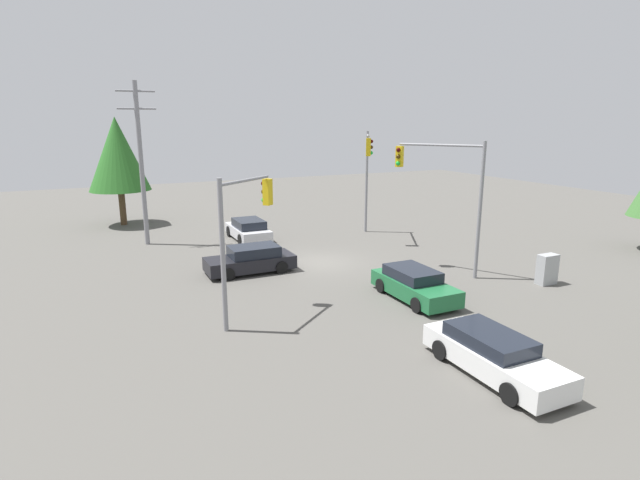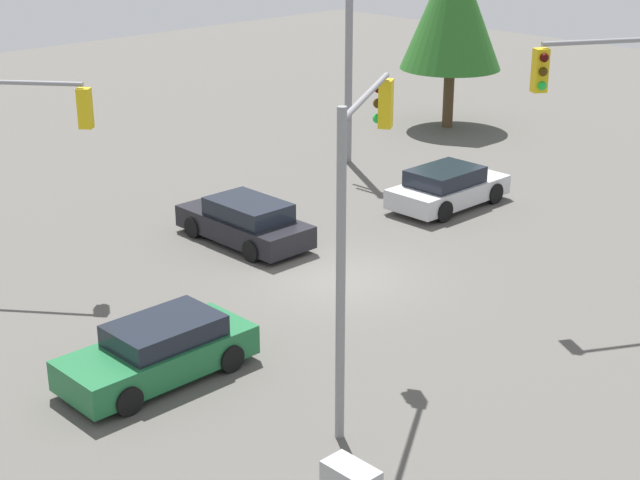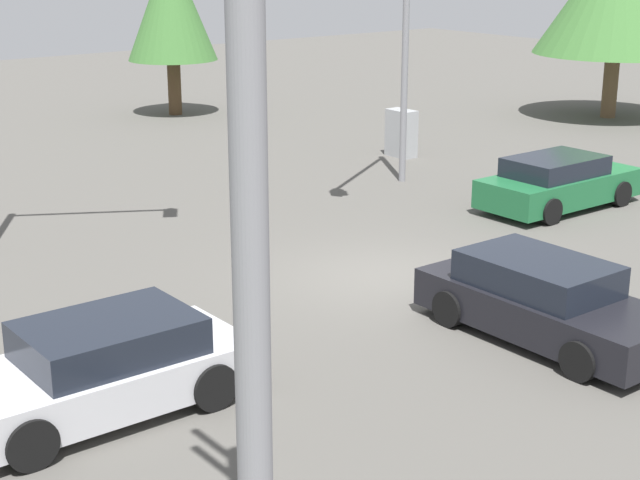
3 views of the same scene
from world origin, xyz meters
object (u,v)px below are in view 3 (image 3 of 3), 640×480
Objects in this scene: sedan_green at (558,183)px; electrical_cabinet at (401,133)px; sedan_silver at (100,369)px; traffic_signal_aux at (39,29)px; traffic_signal_cross at (388,17)px; sedan_dark at (544,301)px.

electrical_cabinet reaches higher than sedan_green.
traffic_signal_aux reaches higher than sedan_silver.
traffic_signal_cross is 8.76m from traffic_signal_aux.
traffic_signal_cross is 0.96× the size of traffic_signal_aux.
sedan_silver reaches higher than sedan_green.
traffic_signal_aux is at bearing 102.04° from electrical_cabinet.
sedan_green is at bearing -77.17° from sedan_silver.
sedan_green is at bearing 171.53° from electrical_cabinet.
traffic_signal_aux is at bearing -18.80° from sedan_silver.
sedan_green is 0.63× the size of traffic_signal_aux.
sedan_green is 6.93m from electrical_cabinet.
traffic_signal_cross is at bearing 132.75° from electrical_cabinet.
traffic_signal_aux is 13.19m from electrical_cabinet.
sedan_dark is at bearing 32.39° from traffic_signal_cross.
sedan_dark is 10.46m from traffic_signal_cross.
sedan_green is 14.14m from sedan_silver.
traffic_signal_aux is at bearing -64.40° from sedan_dark.
traffic_signal_cross reaches higher than sedan_silver.
sedan_silver is at bearing -79.18° from traffic_signal_aux.
sedan_green is 12.71m from traffic_signal_aux.
traffic_signal_cross reaches higher than sedan_dark.
traffic_signal_aux is 4.78× the size of electrical_cabinet.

